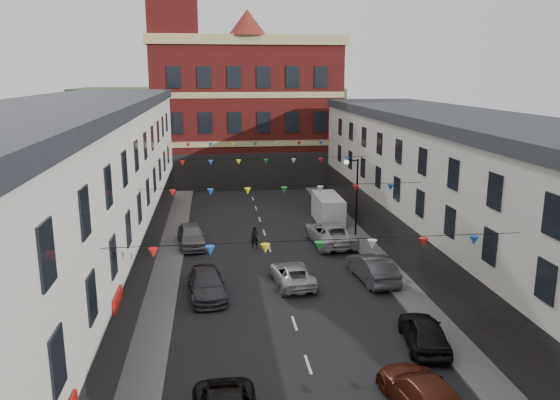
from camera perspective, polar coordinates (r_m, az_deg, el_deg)
name	(u,v)px	position (r m, az deg, el deg)	size (l,w,h in m)	color
ground	(294,323)	(27.92, 1.51, -12.75)	(160.00, 160.00, 0.00)	black
pavement_left	(157,312)	(29.61, -12.69, -11.36)	(1.80, 64.00, 0.15)	#605E5B
pavement_right	(413,299)	(31.32, 13.73, -10.02)	(1.80, 64.00, 0.15)	#605E5B
terrace_left	(44,222)	(27.90, -23.46, -2.17)	(8.40, 56.00, 10.70)	silver
terrace_right	(515,217)	(31.05, 23.32, -1.64)	(8.40, 56.00, 9.70)	beige
civic_building	(245,110)	(63.03, -3.63, 9.40)	(20.60, 13.30, 18.50)	maroon
clock_tower	(174,46)	(60.02, -10.98, 15.50)	(5.60, 5.60, 30.00)	maroon
distant_hill	(211,120)	(87.14, -7.23, 8.27)	(40.00, 14.00, 10.00)	#2A4721
street_lamp	(354,187)	(41.04, 7.71, 1.36)	(1.10, 0.36, 6.00)	black
car_left_d	(207,284)	(31.06, -7.66, -8.70)	(1.96, 4.82, 1.40)	#3A3C41
car_left_e	(192,235)	(39.79, -9.22, -3.67)	(1.90, 4.72, 1.61)	gray
car_right_c	(424,395)	(21.74, 14.83, -19.12)	(2.06, 5.08, 1.47)	#531E10
car_right_d	(424,332)	(26.29, 14.84, -13.17)	(1.72, 4.28, 1.46)	black
car_right_e	(372,268)	(33.40, 9.63, -7.00)	(1.69, 4.85, 1.60)	#46474D
car_right_f	(330,233)	(39.96, 5.23, -3.46)	(2.73, 5.92, 1.65)	#BBBDC0
moving_car	(292,274)	(32.42, 1.31, -7.74)	(2.13, 4.62, 1.28)	#AAACB1
white_van	(328,209)	(45.70, 5.03, -0.94)	(1.95, 5.08, 2.25)	silver
pedestrian	(255,238)	(38.87, -2.66, -3.94)	(0.58, 0.38, 1.58)	black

